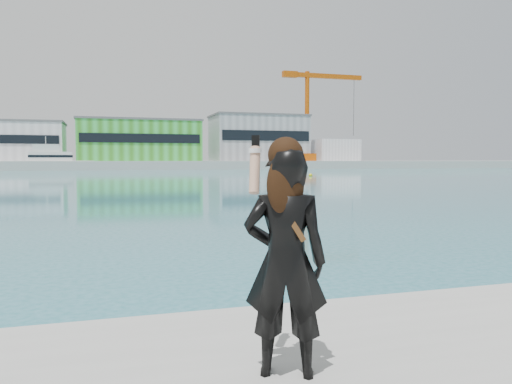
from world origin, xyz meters
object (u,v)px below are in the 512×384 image
dock_crane (311,113)px  motor_yacht (53,161)px  buoy_near (310,176)px  woman (285,255)px

dock_crane → motor_yacht: size_ratio=1.48×
buoy_near → dock_crane: bearing=66.9°
motor_yacht → woman: motor_yacht is taller
motor_yacht → buoy_near: 65.47m
dock_crane → motor_yacht: bearing=-172.5°
buoy_near → woman: size_ratio=0.30×
dock_crane → motor_yacht: 66.50m
woman → dock_crane: bearing=-91.8°
dock_crane → woman: bearing=-113.2°
motor_yacht → woman: (12.17, -114.18, -0.43)m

